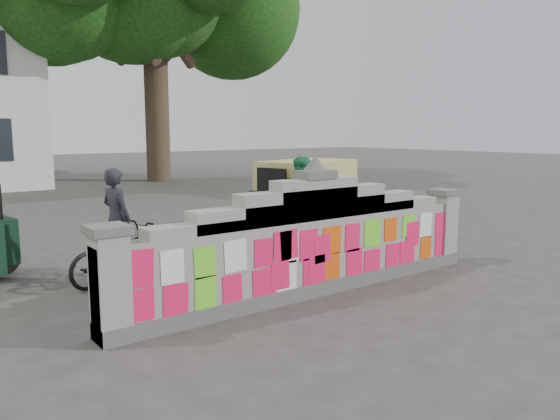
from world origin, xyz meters
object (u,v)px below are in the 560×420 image
at_px(cyclist_bike, 118,253).
at_px(rickshaw_right, 305,195).
at_px(pedestrian, 304,202).
at_px(cyclist_rider, 117,234).

relative_size(cyclist_bike, rickshaw_right, 0.56).
relative_size(cyclist_bike, pedestrian, 0.94).
bearing_deg(cyclist_bike, cyclist_rider, -0.00).
distance_m(cyclist_rider, pedestrian, 3.97).
bearing_deg(rickshaw_right, cyclist_bike, 2.20).
relative_size(cyclist_rider, rickshaw_right, 0.50).
height_order(cyclist_rider, pedestrian, pedestrian).
xyz_separation_m(cyclist_bike, cyclist_rider, (0.00, 0.00, 0.32)).
bearing_deg(pedestrian, cyclist_bike, -122.34).
height_order(cyclist_bike, cyclist_rider, cyclist_rider).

